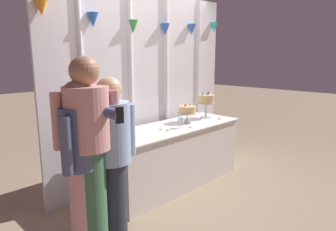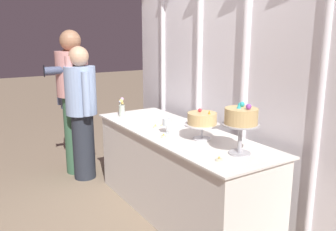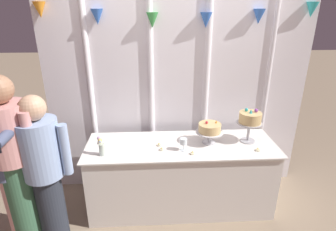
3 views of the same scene
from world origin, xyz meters
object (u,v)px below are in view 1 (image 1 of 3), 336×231
at_px(tealight_near_left, 168,130).
at_px(tealight_far_right, 219,119).
at_px(tealight_near_right, 190,127).
at_px(guest_girl_blue_dress, 81,162).
at_px(cake_display_nearleft, 187,110).
at_px(guest_man_dark_suit, 111,155).
at_px(flower_vase, 132,133).
at_px(guest_man_pink_jacket, 89,151).
at_px(cake_table, 173,155).
at_px(cake_display_nearright, 206,100).
at_px(wine_glass, 181,120).
at_px(tealight_far_left, 161,129).

bearing_deg(tealight_near_left, tealight_far_right, -4.04).
xyz_separation_m(tealight_near_right, guest_girl_blue_dress, (-1.66, -0.24, 0.04)).
xyz_separation_m(tealight_far_right, guest_girl_blue_dress, (-2.33, -0.27, 0.04)).
height_order(tealight_near_left, tealight_near_right, same).
bearing_deg(cake_display_nearleft, guest_man_dark_suit, -163.12).
height_order(flower_vase, guest_girl_blue_dress, guest_girl_blue_dress).
distance_m(tealight_near_right, guest_man_pink_jacket, 1.61).
bearing_deg(guest_man_dark_suit, cake_table, 19.50).
bearing_deg(cake_display_nearright, wine_glass, -167.39).
xyz_separation_m(cake_display_nearright, guest_man_dark_suit, (-2.00, -0.49, -0.23)).
distance_m(cake_display_nearleft, guest_man_pink_jacket, 1.86).
height_order(tealight_far_left, tealight_near_right, tealight_near_right).
relative_size(cake_table, wine_glass, 15.14).
relative_size(flower_vase, guest_man_pink_jacket, 0.12).
height_order(wine_glass, guest_girl_blue_dress, guest_girl_blue_dress).
distance_m(cake_display_nearleft, tealight_near_right, 0.35).
bearing_deg(flower_vase, cake_display_nearright, 7.70).
bearing_deg(tealight_far_left, cake_display_nearright, 3.08).
bearing_deg(wine_glass, tealight_near_right, -45.91).
xyz_separation_m(flower_vase, guest_man_dark_suit, (-0.46, -0.28, -0.06)).
bearing_deg(cake_display_nearright, guest_girl_blue_dress, -167.93).
distance_m(tealight_far_left, guest_man_pink_jacket, 1.34).
xyz_separation_m(wine_glass, flower_vase, (-0.81, -0.05, -0.01)).
bearing_deg(tealight_far_right, flower_vase, 179.65).
xyz_separation_m(cake_display_nearright, flower_vase, (-1.54, -0.21, -0.17)).
bearing_deg(cake_display_nearleft, cake_table, -174.78).
height_order(guest_man_pink_jacket, guest_man_dark_suit, guest_man_pink_jacket).
bearing_deg(guest_girl_blue_dress, flower_vase, 20.47).
bearing_deg(tealight_far_right, guest_girl_blue_dress, -173.30).
bearing_deg(tealight_far_right, tealight_far_left, 170.62).
height_order(cake_display_nearright, wine_glass, cake_display_nearright).
height_order(cake_display_nearleft, wine_glass, cake_display_nearleft).
xyz_separation_m(flower_vase, tealight_far_right, (1.57, -0.01, -0.08)).
relative_size(cake_display_nearleft, cake_display_nearright, 0.77).
distance_m(flower_vase, guest_man_dark_suit, 0.54).
xyz_separation_m(tealight_far_left, tealight_near_left, (0.02, -0.10, 0.00)).
distance_m(cake_display_nearleft, flower_vase, 1.13).
bearing_deg(wine_glass, cake_display_nearleft, 27.20).
distance_m(cake_table, wine_glass, 0.51).
distance_m(cake_table, guest_man_pink_jacket, 1.65).
height_order(tealight_far_left, guest_girl_blue_dress, guest_girl_blue_dress).
xyz_separation_m(tealight_near_left, tealight_near_right, (0.30, -0.10, 0.00)).
xyz_separation_m(flower_vase, tealight_far_left, (0.57, 0.16, -0.08)).
bearing_deg(tealight_near_left, cake_display_nearright, 8.94).
bearing_deg(cake_table, guest_man_pink_jacket, -162.91).
xyz_separation_m(cake_table, tealight_near_right, (0.09, -0.21, 0.40)).
relative_size(tealight_far_right, guest_man_dark_suit, 0.03).
xyz_separation_m(cake_display_nearleft, tealight_far_right, (0.46, -0.21, -0.15)).
bearing_deg(guest_girl_blue_dress, cake_display_nearright, 12.07).
xyz_separation_m(cake_display_nearleft, cake_display_nearright, (0.43, 0.01, 0.10)).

